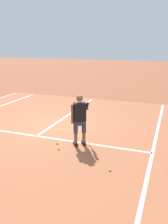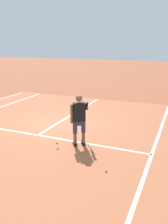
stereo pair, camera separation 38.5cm
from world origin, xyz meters
TOP-DOWN VIEW (x-y plane):
  - ground_plane at (0.00, 0.00)m, footprint 80.00×80.00m
  - court_inner_surface at (0.00, -0.51)m, footprint 10.98×11.27m
  - line_service at (0.00, -1.48)m, footprint 8.23×0.10m
  - line_centre_service at (0.00, 1.72)m, footprint 0.10×6.40m
  - line_singles_right at (4.12, -0.51)m, footprint 0.10×10.87m
  - tennis_player at (1.78, -1.68)m, footprint 0.61×1.21m
  - tennis_ball_near_feet at (1.28, -2.27)m, footprint 0.07×0.07m
  - tennis_ball_by_baseline at (1.03, -1.88)m, footprint 0.07×0.07m
  - tennis_ball_mid_court at (3.15, -3.00)m, footprint 0.07×0.07m

SIDE VIEW (x-z plane):
  - ground_plane at x=0.00m, z-range 0.00..0.00m
  - court_inner_surface at x=0.00m, z-range 0.00..0.00m
  - line_service at x=0.00m, z-range 0.00..0.01m
  - line_centre_service at x=0.00m, z-range 0.00..0.01m
  - line_singles_right at x=4.12m, z-range 0.00..0.01m
  - tennis_ball_near_feet at x=1.28m, z-range 0.00..0.07m
  - tennis_ball_by_baseline at x=1.03m, z-range 0.00..0.07m
  - tennis_ball_mid_court at x=3.15m, z-range 0.00..0.07m
  - tennis_player at x=1.78m, z-range 0.13..1.85m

